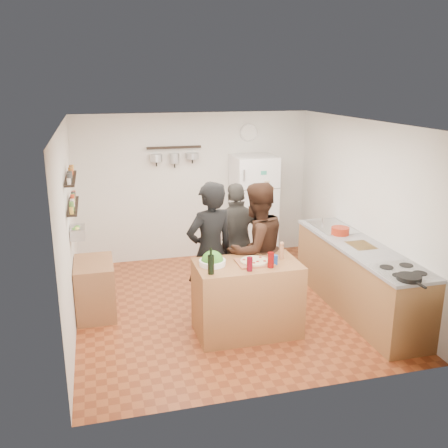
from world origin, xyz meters
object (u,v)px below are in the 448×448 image
object	(u,v)px
person_left	(210,252)
person_center	(256,250)
side_table	(95,288)
fridge	(253,208)
wine_bottle	(211,265)
prep_island	(247,298)
salad_bowl	(212,262)
counter_run	(358,278)
salt_canister	(275,260)
person_back	(237,242)
red_bowl	(340,231)
skillet	(409,278)
pepper_mill	(282,252)
wall_clock	(249,133)

from	to	relation	value
person_left	person_center	xyz separation A→B (m)	(0.61, 0.01, -0.03)
side_table	fridge	bearing A→B (deg)	29.96
wine_bottle	person_left	bearing A→B (deg)	77.53
prep_island	salad_bowl	xyz separation A→B (m)	(-0.42, 0.05, 0.49)
salad_bowl	fridge	distance (m)	2.82
wine_bottle	counter_run	world-z (taller)	wine_bottle
salt_canister	person_back	size ratio (longest dim) A/B	0.07
person_left	person_center	size ratio (longest dim) A/B	1.03
salad_bowl	red_bowl	bearing A→B (deg)	18.84
salt_canister	skillet	world-z (taller)	salt_canister
skillet	red_bowl	xyz separation A→B (m)	(0.05, 1.70, 0.03)
person_center	salad_bowl	bearing A→B (deg)	11.78
prep_island	counter_run	size ratio (longest dim) A/B	0.48
fridge	red_bowl	bearing A→B (deg)	-68.86
salad_bowl	counter_run	distance (m)	2.13
person_center	skillet	world-z (taller)	person_center
person_left	fridge	xyz separation A→B (m)	(1.24, 2.07, -0.02)
pepper_mill	person_back	xyz separation A→B (m)	(-0.28, 0.98, -0.16)
salt_canister	side_table	xyz separation A→B (m)	(-2.10, 1.12, -0.60)
counter_run	side_table	distance (m)	3.52
red_bowl	wall_clock	world-z (taller)	wall_clock
fridge	side_table	size ratio (longest dim) A/B	2.25
salad_bowl	wine_bottle	size ratio (longest dim) A/B	1.43
prep_island	person_center	bearing A→B (deg)	61.33
wine_bottle	person_back	size ratio (longest dim) A/B	0.13
salad_bowl	wine_bottle	xyz separation A→B (m)	(-0.08, -0.27, 0.08)
salt_canister	person_center	size ratio (longest dim) A/B	0.06
skillet	red_bowl	size ratio (longest dim) A/B	1.06
person_center	side_table	distance (m)	2.19
pepper_mill	person_left	world-z (taller)	person_left
person_left	pepper_mill	bearing A→B (deg)	133.96
salt_canister	red_bowl	distance (m)	1.55
person_left	skillet	xyz separation A→B (m)	(1.89, -1.44, 0.03)
wall_clock	side_table	bearing A→B (deg)	-145.05
prep_island	salad_bowl	world-z (taller)	salad_bowl
prep_island	skillet	world-z (taller)	skillet
salad_bowl	person_center	size ratio (longest dim) A/B	0.18
fridge	prep_island	bearing A→B (deg)	-109.33
pepper_mill	red_bowl	distance (m)	1.33
person_center	red_bowl	distance (m)	1.35
fridge	wine_bottle	bearing A→B (deg)	-116.73
person_center	person_back	world-z (taller)	person_center
prep_island	person_back	xyz separation A→B (m)	(0.17, 1.03, 0.38)
skillet	wall_clock	distance (m)	4.08
person_back	fridge	bearing A→B (deg)	-114.53
skillet	fridge	xyz separation A→B (m)	(-0.65, 3.51, -0.05)
person_center	pepper_mill	bearing A→B (deg)	91.44
prep_island	counter_run	distance (m)	1.66
pepper_mill	side_table	xyz separation A→B (m)	(-2.25, 0.95, -0.63)
wine_bottle	red_bowl	bearing A→B (deg)	24.57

